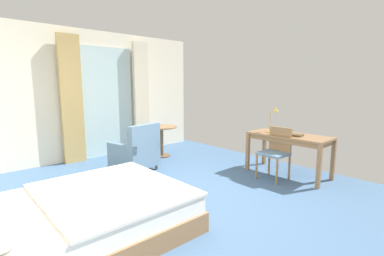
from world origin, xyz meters
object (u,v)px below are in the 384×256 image
(desk_lamp, at_px, (273,114))
(armchair_by_window, at_px, (136,153))
(writing_desk, at_px, (289,139))
(closed_book, at_px, (293,135))
(bed, at_px, (73,218))
(desk_chair, at_px, (276,150))
(round_cafe_table, at_px, (162,134))

(desk_lamp, height_order, armchair_by_window, desk_lamp)
(writing_desk, bearing_deg, closed_book, -118.81)
(armchair_by_window, bearing_deg, bed, -136.09)
(bed, bearing_deg, armchair_by_window, 43.91)
(desk_lamp, xyz_separation_m, armchair_by_window, (-1.95, 1.64, -0.72))
(writing_desk, height_order, closed_book, closed_book)
(desk_lamp, bearing_deg, writing_desk, -93.47)
(desk_lamp, distance_m, armchair_by_window, 2.65)
(desk_chair, relative_size, desk_lamp, 1.78)
(bed, relative_size, armchair_by_window, 2.48)
(round_cafe_table, bearing_deg, armchair_by_window, -149.76)
(desk_lamp, distance_m, round_cafe_table, 2.48)
(desk_lamp, relative_size, closed_book, 1.58)
(bed, height_order, desk_lamp, desk_lamp)
(writing_desk, xyz_separation_m, armchair_by_window, (-1.92, 1.99, -0.29))
(desk_lamp, height_order, closed_book, desk_lamp)
(writing_desk, distance_m, round_cafe_table, 2.74)
(bed, height_order, desk_chair, bed)
(bed, height_order, armchair_by_window, bed)
(bed, height_order, round_cafe_table, bed)
(writing_desk, bearing_deg, armchair_by_window, 134.05)
(round_cafe_table, bearing_deg, bed, -140.56)
(desk_chair, height_order, closed_book, desk_chair)
(writing_desk, xyz_separation_m, desk_lamp, (0.02, 0.35, 0.42))
(armchair_by_window, bearing_deg, closed_book, -48.26)
(bed, xyz_separation_m, desk_lamp, (3.65, -0.01, 0.82))
(desk_lamp, bearing_deg, round_cafe_table, 113.22)
(bed, bearing_deg, writing_desk, -5.57)
(closed_book, bearing_deg, desk_chair, 147.34)
(writing_desk, xyz_separation_m, closed_book, (-0.06, -0.10, 0.10))
(closed_book, relative_size, round_cafe_table, 0.46)
(writing_desk, height_order, desk_lamp, desk_lamp)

